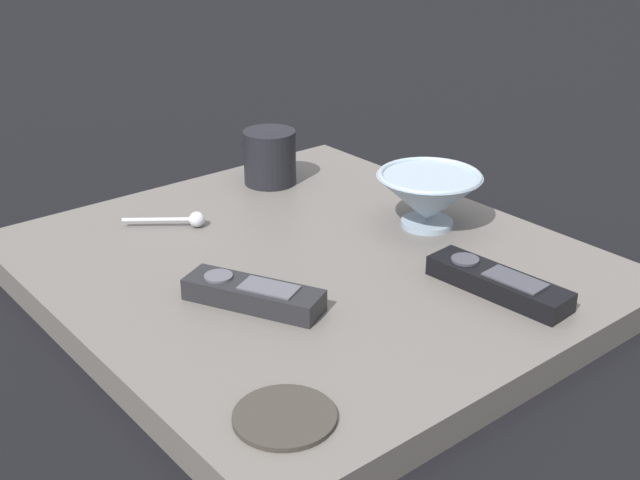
% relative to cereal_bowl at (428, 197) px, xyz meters
% --- Properties ---
extents(ground_plane, '(6.00, 6.00, 0.00)m').
position_rel_cereal_bowl_xyz_m(ground_plane, '(0.19, -0.03, -0.08)').
color(ground_plane, black).
extents(table, '(0.62, 0.68, 0.04)m').
position_rel_cereal_bowl_xyz_m(table, '(0.19, -0.03, -0.06)').
color(table, '#5B5651').
rests_on(table, ground).
extents(cereal_bowl, '(0.14, 0.14, 0.08)m').
position_rel_cereal_bowl_xyz_m(cereal_bowl, '(0.00, 0.00, 0.00)').
color(cereal_bowl, '#8C9EAD').
rests_on(cereal_bowl, table).
extents(coffee_mug, '(0.08, 0.11, 0.08)m').
position_rel_cereal_bowl_xyz_m(coffee_mug, '(0.07, -0.28, -0.00)').
color(coffee_mug, black).
rests_on(coffee_mug, table).
extents(teaspoon, '(0.09, 0.08, 0.02)m').
position_rel_cereal_bowl_xyz_m(teaspoon, '(0.26, -0.21, -0.03)').
color(teaspoon, silver).
rests_on(teaspoon, table).
extents(tv_remote_near, '(0.06, 0.18, 0.03)m').
position_rel_cereal_bowl_xyz_m(tv_remote_near, '(0.08, 0.19, -0.03)').
color(tv_remote_near, black).
rests_on(tv_remote_near, table).
extents(tv_remote_far, '(0.11, 0.17, 0.03)m').
position_rel_cereal_bowl_xyz_m(tv_remote_far, '(0.31, 0.03, -0.03)').
color(tv_remote_far, black).
rests_on(tv_remote_far, table).
extents(drink_coaster, '(0.09, 0.09, 0.01)m').
position_rel_cereal_bowl_xyz_m(drink_coaster, '(0.41, 0.22, -0.04)').
color(drink_coaster, '#332D28').
rests_on(drink_coaster, table).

